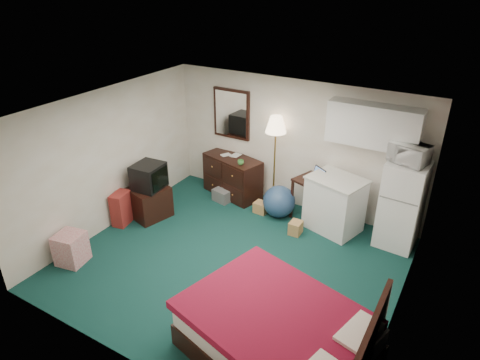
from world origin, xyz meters
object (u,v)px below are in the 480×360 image
Objects in this scene: tv_stand at (150,202)px; kitchen_counter at (334,205)px; floor_lamp at (274,162)px; fridge at (402,205)px; desk at (314,199)px; bed at (277,334)px; dresser at (233,176)px; suitcase at (121,208)px.

kitchen_counter is at bearing 38.16° from tv_stand.
fridge is at bearing -4.02° from floor_lamp.
bed is at bearing -56.67° from desk.
floor_lamp reaches higher than kitchen_counter.
tv_stand is at bearing 168.37° from bed.
floor_lamp is at bearing 131.61° from bed.
kitchen_counter is (1.33, -0.26, -0.42)m from floor_lamp.
floor_lamp is 1.87× the size of kitchen_counter.
floor_lamp is 1.42m from kitchen_counter.
kitchen_counter reaches higher than bed.
dresser is 1.25× the size of kitchen_counter.
fridge is at bearing 20.99° from kitchen_counter.
fridge is (1.52, -0.05, 0.35)m from desk.
tv_stand is at bearing -131.83° from desk.
desk reaches higher than suitcase.
kitchen_counter is 0.47× the size of bed.
floor_lamp is 3.78m from bed.
tv_stand is (-2.70, -1.49, -0.11)m from desk.
fridge is 0.73× the size of bed.
suitcase reaches higher than tv_stand.
floor_lamp is 2.43m from fridge.
fridge reaches higher than desk.
fridge reaches higher than bed.
desk is at bearing 177.80° from kitchen_counter.
bed is (-0.72, -3.15, -0.43)m from fridge.
suitcase is at bearing -127.42° from desk.
tv_stand is (-3.50, 1.71, -0.03)m from bed.
tv_stand is (-4.21, -1.44, -0.46)m from fridge.
floor_lamp is at bearing -168.29° from desk.
kitchen_counter is 3.09m from bed.
floor_lamp is (0.90, 0.07, 0.50)m from dresser.
suitcase is (-3.77, 1.25, -0.02)m from bed.
floor_lamp reaches higher than suitcase.
tv_stand is 1.05× the size of suitcase.
floor_lamp is 2.49m from tv_stand.
bed is at bearing -29.70° from suitcase.
fridge reaches higher than suitcase.
floor_lamp is 2.24× the size of desk.
dresser is 3.34m from fridge.
bed is at bearing -62.87° from floor_lamp.
dresser reaches higher than bed.
kitchen_counter is at bearing 0.96° from desk.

